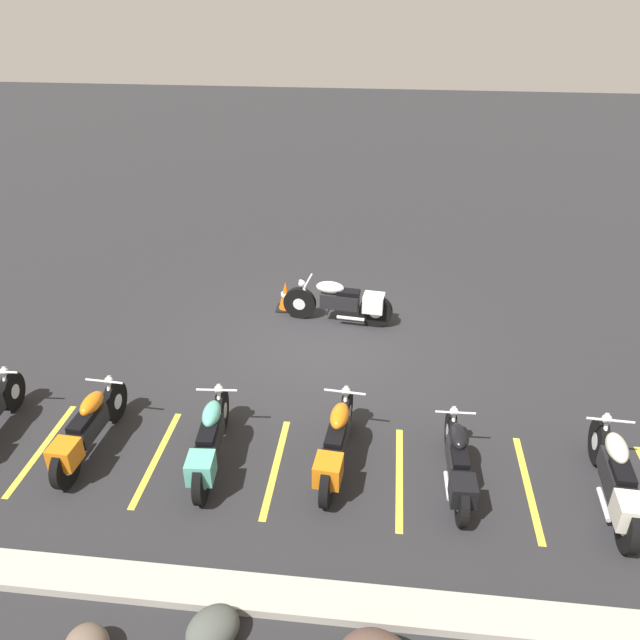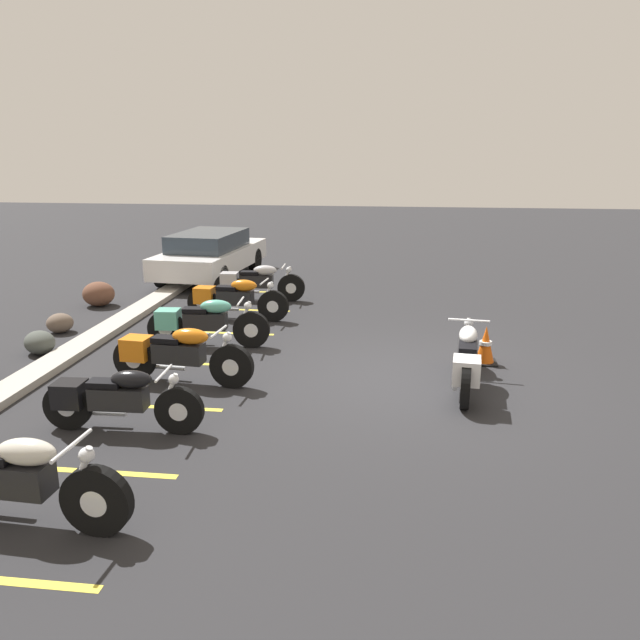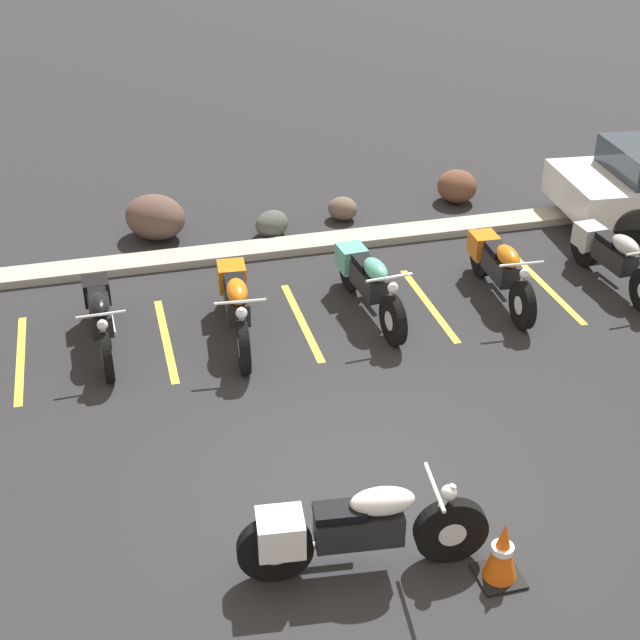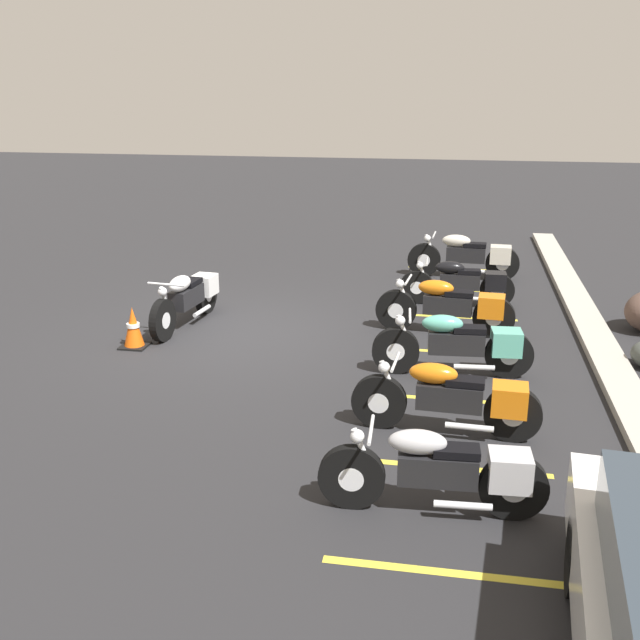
{
  "view_description": "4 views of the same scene",
  "coord_description": "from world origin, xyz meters",
  "px_view_note": "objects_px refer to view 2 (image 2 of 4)",
  "views": [
    {
      "loc": [
        -1.12,
        10.28,
        6.36
      ],
      "look_at": [
        0.0,
        0.36,
        0.74
      ],
      "focal_mm": 35.0,
      "sensor_mm": 36.0,
      "label": 1
    },
    {
      "loc": [
        -9.14,
        0.16,
        3.44
      ],
      "look_at": [
        0.7,
        1.38,
        0.71
      ],
      "focal_mm": 35.0,
      "sensor_mm": 36.0,
      "label": 2
    },
    {
      "loc": [
        -2.08,
        -6.47,
        6.01
      ],
      "look_at": [
        0.09,
        1.73,
        1.05
      ],
      "focal_mm": 50.0,
      "sensor_mm": 36.0,
      "label": 3
    },
    {
      "loc": [
        11.09,
        3.4,
        3.87
      ],
      "look_at": [
        0.83,
        1.53,
        0.57
      ],
      "focal_mm": 42.0,
      "sensor_mm": 36.0,
      "label": 4
    }
  ],
  "objects_px": {
    "landscape_rock_2": "(99,294)",
    "traffic_cone": "(485,346)",
    "parked_bike_0": "(4,478)",
    "parked_bike_4": "(232,298)",
    "parked_bike_1": "(114,399)",
    "car_white": "(211,254)",
    "parked_bike_3": "(202,322)",
    "parked_bike_2": "(175,354)",
    "landscape_rock_1": "(60,323)",
    "motorcycle_white_featured": "(467,359)",
    "parked_bike_5": "(255,282)",
    "landscape_rock_3": "(40,342)"
  },
  "relations": [
    {
      "from": "parked_bike_1",
      "to": "parked_bike_3",
      "type": "height_order",
      "value": "parked_bike_3"
    },
    {
      "from": "parked_bike_2",
      "to": "parked_bike_4",
      "type": "relative_size",
      "value": 1.03
    },
    {
      "from": "parked_bike_1",
      "to": "landscape_rock_2",
      "type": "bearing_deg",
      "value": 115.89
    },
    {
      "from": "traffic_cone",
      "to": "car_white",
      "type": "bearing_deg",
      "value": 46.24
    },
    {
      "from": "parked_bike_4",
      "to": "parked_bike_5",
      "type": "xyz_separation_m",
      "value": [
        1.7,
        -0.08,
        -0.01
      ]
    },
    {
      "from": "parked_bike_2",
      "to": "car_white",
      "type": "relative_size",
      "value": 0.5
    },
    {
      "from": "motorcycle_white_featured",
      "to": "landscape_rock_3",
      "type": "distance_m",
      "value": 7.22
    },
    {
      "from": "landscape_rock_2",
      "to": "motorcycle_white_featured",
      "type": "bearing_deg",
      "value": -118.47
    },
    {
      "from": "parked_bike_5",
      "to": "car_white",
      "type": "height_order",
      "value": "car_white"
    },
    {
      "from": "motorcycle_white_featured",
      "to": "parked_bike_4",
      "type": "bearing_deg",
      "value": 58.59
    },
    {
      "from": "parked_bike_3",
      "to": "parked_bike_2",
      "type": "bearing_deg",
      "value": -89.54
    },
    {
      "from": "motorcycle_white_featured",
      "to": "traffic_cone",
      "type": "bearing_deg",
      "value": -12.92
    },
    {
      "from": "parked_bike_0",
      "to": "landscape_rock_3",
      "type": "xyz_separation_m",
      "value": [
        4.83,
        2.53,
        -0.28
      ]
    },
    {
      "from": "parked_bike_5",
      "to": "traffic_cone",
      "type": "xyz_separation_m",
      "value": [
        -3.88,
        -4.78,
        -0.15
      ]
    },
    {
      "from": "parked_bike_3",
      "to": "parked_bike_1",
      "type": "bearing_deg",
      "value": -94.69
    },
    {
      "from": "parked_bike_3",
      "to": "landscape_rock_2",
      "type": "xyz_separation_m",
      "value": [
        2.63,
        3.25,
        -0.18
      ]
    },
    {
      "from": "parked_bike_2",
      "to": "traffic_cone",
      "type": "xyz_separation_m",
      "value": [
        1.5,
        -4.77,
        -0.17
      ]
    },
    {
      "from": "parked_bike_5",
      "to": "landscape_rock_3",
      "type": "distance_m",
      "value": 5.17
    },
    {
      "from": "landscape_rock_1",
      "to": "motorcycle_white_featured",
      "type": "bearing_deg",
      "value": -105.5
    },
    {
      "from": "parked_bike_2",
      "to": "parked_bike_5",
      "type": "relative_size",
      "value": 1.04
    },
    {
      "from": "motorcycle_white_featured",
      "to": "car_white",
      "type": "height_order",
      "value": "car_white"
    },
    {
      "from": "parked_bike_4",
      "to": "traffic_cone",
      "type": "relative_size",
      "value": 3.41
    },
    {
      "from": "motorcycle_white_featured",
      "to": "landscape_rock_1",
      "type": "height_order",
      "value": "motorcycle_white_featured"
    },
    {
      "from": "motorcycle_white_featured",
      "to": "parked_bike_0",
      "type": "bearing_deg",
      "value": 137.35
    },
    {
      "from": "parked_bike_0",
      "to": "motorcycle_white_featured",
      "type": "bearing_deg",
      "value": 43.77
    },
    {
      "from": "parked_bike_1",
      "to": "parked_bike_2",
      "type": "height_order",
      "value": "parked_bike_2"
    },
    {
      "from": "landscape_rock_2",
      "to": "traffic_cone",
      "type": "xyz_separation_m",
      "value": [
        -2.94,
        -8.17,
        0.02
      ]
    },
    {
      "from": "parked_bike_1",
      "to": "parked_bike_4",
      "type": "height_order",
      "value": "parked_bike_4"
    },
    {
      "from": "motorcycle_white_featured",
      "to": "parked_bike_5",
      "type": "relative_size",
      "value": 1.06
    },
    {
      "from": "parked_bike_2",
      "to": "landscape_rock_2",
      "type": "distance_m",
      "value": 5.59
    },
    {
      "from": "parked_bike_2",
      "to": "parked_bike_5",
      "type": "bearing_deg",
      "value": 94.89
    },
    {
      "from": "parked_bike_3",
      "to": "parked_bike_5",
      "type": "xyz_separation_m",
      "value": [
        3.57,
        -0.14,
        -0.01
      ]
    },
    {
      "from": "parked_bike_2",
      "to": "parked_bike_4",
      "type": "distance_m",
      "value": 3.69
    },
    {
      "from": "landscape_rock_1",
      "to": "landscape_rock_3",
      "type": "distance_m",
      "value": 1.31
    },
    {
      "from": "parked_bike_3",
      "to": "landscape_rock_3",
      "type": "height_order",
      "value": "parked_bike_3"
    },
    {
      "from": "car_white",
      "to": "traffic_cone",
      "type": "xyz_separation_m",
      "value": [
        -6.26,
        -6.54,
        -0.38
      ]
    },
    {
      "from": "motorcycle_white_featured",
      "to": "landscape_rock_3",
      "type": "relative_size",
      "value": 3.67
    },
    {
      "from": "parked_bike_0",
      "to": "parked_bike_5",
      "type": "xyz_separation_m",
      "value": [
        9.15,
        -0.3,
        -0.03
      ]
    },
    {
      "from": "landscape_rock_1",
      "to": "landscape_rock_3",
      "type": "xyz_separation_m",
      "value": [
        -1.26,
        -0.33,
        0.01
      ]
    },
    {
      "from": "parked_bike_0",
      "to": "parked_bike_3",
      "type": "bearing_deg",
      "value": 91.29
    },
    {
      "from": "motorcycle_white_featured",
      "to": "landscape_rock_3",
      "type": "bearing_deg",
      "value": 89.96
    },
    {
      "from": "parked_bike_2",
      "to": "traffic_cone",
      "type": "height_order",
      "value": "parked_bike_2"
    },
    {
      "from": "parked_bike_5",
      "to": "landscape_rock_1",
      "type": "xyz_separation_m",
      "value": [
        -3.05,
        3.16,
        -0.26
      ]
    },
    {
      "from": "parked_bike_4",
      "to": "landscape_rock_2",
      "type": "height_order",
      "value": "parked_bike_4"
    },
    {
      "from": "parked_bike_1",
      "to": "car_white",
      "type": "distance_m",
      "value": 9.6
    },
    {
      "from": "parked_bike_3",
      "to": "landscape_rock_2",
      "type": "distance_m",
      "value": 4.18
    },
    {
      "from": "landscape_rock_2",
      "to": "parked_bike_3",
      "type": "bearing_deg",
      "value": -129.04
    },
    {
      "from": "car_white",
      "to": "landscape_rock_2",
      "type": "height_order",
      "value": "car_white"
    },
    {
      "from": "motorcycle_white_featured",
      "to": "parked_bike_5",
      "type": "distance_m",
      "value": 6.72
    },
    {
      "from": "parked_bike_0",
      "to": "parked_bike_4",
      "type": "xyz_separation_m",
      "value": [
        7.45,
        -0.21,
        -0.03
      ]
    }
  ]
}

